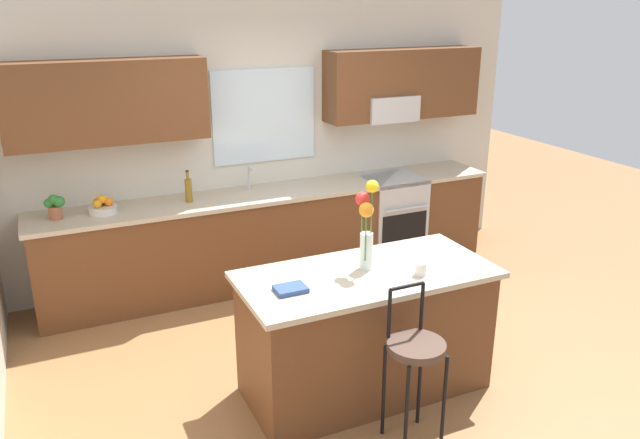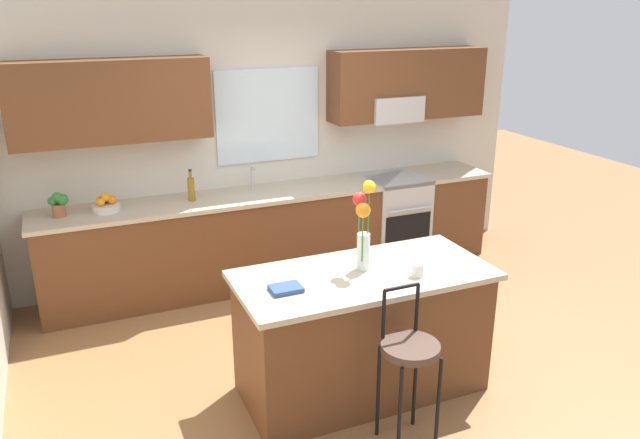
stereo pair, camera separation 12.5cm
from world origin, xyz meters
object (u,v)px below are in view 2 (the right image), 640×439
at_px(kitchen_island, 362,332).
at_px(cookbook, 286,289).
at_px(flower_vase, 363,224).
at_px(fruit_bowl_oranges, 106,205).
at_px(bar_stool_near, 409,354).
at_px(oven_range, 394,219).
at_px(potted_plant_small, 59,204).
at_px(mug_ceramic, 418,270).
at_px(bottle_olive_oil, 191,189).

relative_size(kitchen_island, cookbook, 8.79).
height_order(kitchen_island, flower_vase, flower_vase).
bearing_deg(fruit_bowl_oranges, bar_stool_near, -61.08).
bearing_deg(bar_stool_near, cookbook, 135.87).
xyz_separation_m(oven_range, kitchen_island, (-1.40, -2.03, 0.00)).
bearing_deg(cookbook, kitchen_island, 5.66).
height_order(fruit_bowl_oranges, potted_plant_small, potted_plant_small).
bearing_deg(bar_stool_near, oven_range, 62.24).
xyz_separation_m(oven_range, flower_vase, (-1.38, -1.97, 0.79)).
bearing_deg(potted_plant_small, flower_vase, -46.82).
bearing_deg(oven_range, mug_ceramic, -116.24).
bearing_deg(cookbook, potted_plant_small, 121.14).
xyz_separation_m(flower_vase, cookbook, (-0.60, -0.11, -0.31)).
xyz_separation_m(kitchen_island, mug_ceramic, (0.30, -0.19, 0.50)).
distance_m(oven_range, bottle_olive_oil, 2.20).
distance_m(kitchen_island, mug_ceramic, 0.62).
xyz_separation_m(kitchen_island, cookbook, (-0.58, -0.06, 0.47)).
height_order(mug_ceramic, cookbook, mug_ceramic).
height_order(kitchen_island, mug_ceramic, mug_ceramic).
bearing_deg(potted_plant_small, bottle_olive_oil, 0.05).
height_order(kitchen_island, bar_stool_near, bar_stool_near).
distance_m(oven_range, bar_stool_near, 3.01).
relative_size(cookbook, potted_plant_small, 0.93).
bearing_deg(bottle_olive_oil, flower_vase, -69.58).
bearing_deg(kitchen_island, bar_stool_near, -90.00).
bearing_deg(kitchen_island, bottle_olive_oil, 109.54).
xyz_separation_m(cookbook, bottle_olive_oil, (-0.14, 2.11, 0.10)).
bearing_deg(cookbook, mug_ceramic, -8.64).
height_order(oven_range, flower_vase, flower_vase).
distance_m(kitchen_island, bar_stool_near, 0.65).
distance_m(mug_ceramic, fruit_bowl_oranges, 2.87).
relative_size(oven_range, bottle_olive_oil, 3.11).
bearing_deg(potted_plant_small, fruit_bowl_oranges, 0.59).
xyz_separation_m(bottle_olive_oil, potted_plant_small, (-1.13, -0.00, -0.00)).
xyz_separation_m(flower_vase, fruit_bowl_oranges, (-1.50, 2.00, -0.27)).
bearing_deg(fruit_bowl_oranges, cookbook, -67.01).
bearing_deg(potted_plant_small, kitchen_island, -47.82).
relative_size(fruit_bowl_oranges, potted_plant_small, 1.12).
height_order(kitchen_island, potted_plant_small, potted_plant_small).
distance_m(oven_range, potted_plant_small, 3.31).
xyz_separation_m(bar_stool_near, bottle_olive_oil, (-0.73, 2.68, 0.40)).
bearing_deg(potted_plant_small, mug_ceramic, -46.09).
height_order(bar_stool_near, flower_vase, flower_vase).
relative_size(bottle_olive_oil, potted_plant_small, 1.38).
bearing_deg(flower_vase, bottle_olive_oil, 110.42).
xyz_separation_m(oven_range, fruit_bowl_oranges, (-2.88, 0.03, 0.52)).
relative_size(fruit_bowl_oranges, bottle_olive_oil, 0.81).
height_order(oven_range, potted_plant_small, potted_plant_small).
distance_m(fruit_bowl_oranges, bottle_olive_oil, 0.76).
relative_size(flower_vase, fruit_bowl_oranges, 2.62).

